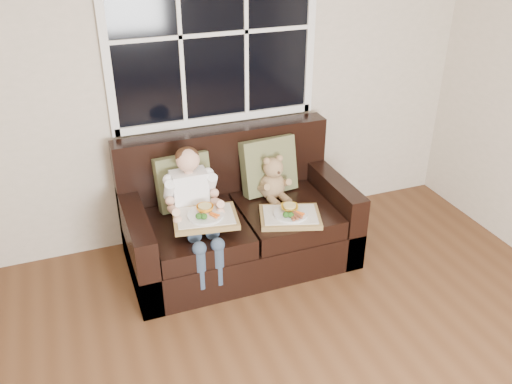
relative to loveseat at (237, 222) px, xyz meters
name	(u,v)px	position (x,y,z in m)	size (l,w,h in m)	color
room_walls	(388,199)	(-0.11, -2.02, 1.28)	(4.52, 5.02, 2.71)	beige
window_back	(213,34)	(0.00, 0.46, 1.34)	(1.62, 0.04, 1.37)	black
loveseat	(237,222)	(0.00, 0.00, 0.00)	(1.70, 0.92, 0.96)	black
pillow_left	(183,182)	(-0.36, 0.15, 0.35)	(0.43, 0.23, 0.42)	#666941
pillow_right	(269,166)	(0.32, 0.15, 0.36)	(0.46, 0.24, 0.45)	#666941
child	(193,200)	(-0.36, -0.12, 0.33)	(0.37, 0.59, 0.84)	white
teddy_bear	(273,181)	(0.31, 0.03, 0.29)	(0.23, 0.28, 0.37)	#997251
tray_left	(205,217)	(-0.32, -0.27, 0.27)	(0.49, 0.40, 0.10)	olive
tray_right	(290,215)	(0.31, -0.32, 0.17)	(0.52, 0.45, 0.10)	olive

